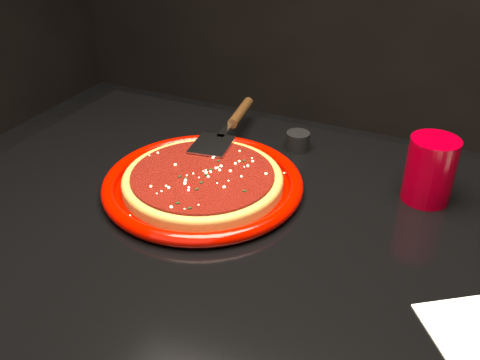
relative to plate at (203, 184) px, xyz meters
name	(u,v)px	position (x,y,z in m)	size (l,w,h in m)	color
plate	(203,184)	(0.00, 0.00, 0.00)	(0.36, 0.36, 0.03)	#850500
pizza_crust	(203,182)	(0.00, 0.00, 0.00)	(0.29, 0.29, 0.01)	brown
pizza_crust_rim	(203,178)	(0.00, 0.00, 0.01)	(0.29, 0.29, 0.02)	brown
pizza_sauce	(203,176)	(0.00, 0.00, 0.02)	(0.26, 0.26, 0.01)	#601009
parmesan_dusting	(203,172)	(0.00, 0.00, 0.02)	(0.25, 0.25, 0.01)	#FFF2C9
basil_flecks	(203,173)	(0.00, 0.00, 0.02)	(0.23, 0.23, 0.00)	black
pizza_server	(228,126)	(-0.04, 0.18, 0.03)	(0.09, 0.31, 0.02)	#BBBDC3
cup	(430,170)	(0.37, 0.14, 0.05)	(0.08, 0.08, 0.12)	#8F000F
ramekin	(298,141)	(0.10, 0.22, 0.01)	(0.05, 0.05, 0.04)	black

